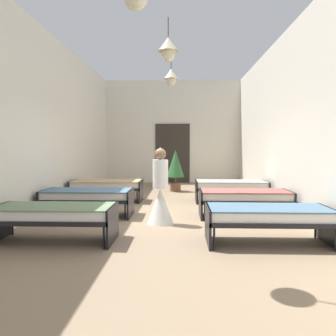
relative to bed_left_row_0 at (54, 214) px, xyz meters
name	(u,v)px	position (x,y,z in m)	size (l,w,h in m)	color
ground_plane	(165,219)	(1.68, 1.90, -0.49)	(6.06, 13.79, 0.10)	#8C755B
room_shell	(168,123)	(1.68, 3.15, 1.65)	(5.86, 13.39, 4.16)	silver
bed_left_row_0	(54,214)	(0.00, 0.00, 0.00)	(1.90, 0.84, 0.57)	black
bed_right_row_0	(268,216)	(3.36, 0.00, 0.00)	(1.90, 0.84, 0.57)	black
bed_left_row_1	(88,196)	(0.00, 1.90, 0.00)	(1.90, 0.84, 0.57)	black
bed_right_row_1	(245,197)	(3.36, 1.90, 0.00)	(1.90, 0.84, 0.57)	black
bed_left_row_2	(107,185)	(0.00, 3.80, 0.00)	(1.90, 0.84, 0.57)	black
bed_right_row_2	(231,186)	(3.36, 3.80, 0.00)	(1.90, 0.84, 0.57)	black
nurse_near_aisle	(160,197)	(1.61, 1.26, 0.09)	(0.52, 0.52, 1.49)	white
potted_plant	(175,166)	(1.84, 5.85, 0.41)	(0.58, 0.58, 1.37)	brown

